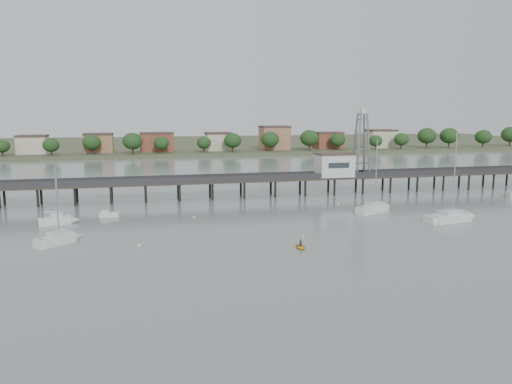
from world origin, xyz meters
TOP-DOWN VIEW (x-y plane):
  - ground_plane at (0.00, 0.00)m, footprint 500.00×500.00m
  - pier at (0.00, 60.00)m, footprint 150.00×5.00m
  - pier_building at (25.00, 60.00)m, footprint 8.40×5.40m
  - lattice_tower at (31.50, 60.00)m, footprint 3.20×3.20m
  - sailboat_b at (-31.55, 40.87)m, footprint 6.13×2.92m
  - sailboat_c at (25.03, 38.36)m, footprint 8.86×6.19m
  - sailboat_d at (34.46, 27.59)m, footprint 10.26×4.63m
  - sailboat_a at (-29.62, 27.74)m, footprint 6.34×6.11m
  - white_tender at (-24.13, 45.16)m, footprint 3.52×1.84m
  - yellow_dinghy at (2.53, 17.06)m, footprint 1.79×0.63m
  - dinghy_occupant at (2.53, 17.06)m, footprint 0.50×1.07m
  - mooring_buoys at (0.71, 31.95)m, footprint 92.94×24.69m
  - far_shore at (0.36, 239.58)m, footprint 500.00×170.00m

SIDE VIEW (x-z plane):
  - ground_plane at x=0.00m, z-range 0.00..0.00m
  - yellow_dinghy at x=2.53m, z-range -1.23..1.23m
  - dinghy_occupant at x=2.53m, z-range -0.12..0.12m
  - mooring_buoys at x=0.71m, z-range -0.12..0.28m
  - white_tender at x=-24.13m, z-range -0.25..1.06m
  - sailboat_d at x=34.46m, z-range -7.47..8.72m
  - sailboat_c at x=25.03m, z-range -6.50..7.77m
  - sailboat_a at x=-29.62m, z-range -5.05..6.36m
  - sailboat_b at x=-31.55m, z-range -4.33..5.65m
  - far_shore at x=0.36m, z-range -4.25..6.15m
  - pier at x=0.00m, z-range 1.04..6.54m
  - pier_building at x=25.00m, z-range 4.02..9.32m
  - lattice_tower at x=31.50m, z-range 3.35..18.85m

